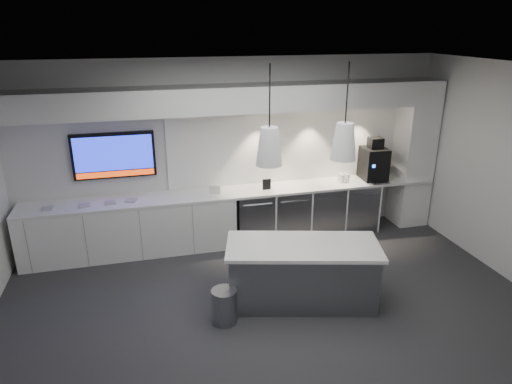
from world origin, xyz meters
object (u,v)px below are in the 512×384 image
object	(u,v)px
bin	(224,306)
coffee_machine	(374,162)
wall_tv	(114,155)
island	(302,273)

from	to	relation	value
bin	coffee_machine	size ratio (longest dim) A/B	0.60
bin	coffee_machine	distance (m)	3.91
coffee_machine	wall_tv	bearing A→B (deg)	179.81
wall_tv	bin	distance (m)	3.05
wall_tv	coffee_machine	xyz separation A→B (m)	(4.33, -0.25, -0.36)
island	wall_tv	bearing A→B (deg)	150.65
island	coffee_machine	world-z (taller)	coffee_machine
bin	coffee_machine	bearing A→B (deg)	35.33
wall_tv	island	bearing A→B (deg)	-44.07
island	bin	size ratio (longest dim) A/B	4.76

